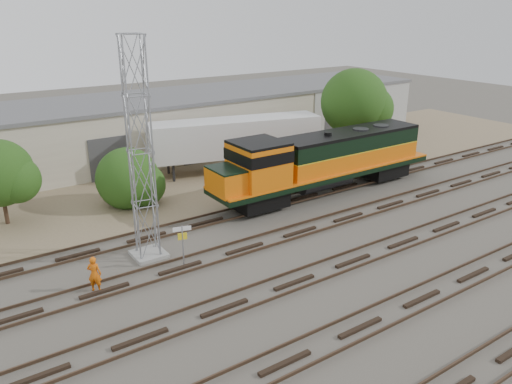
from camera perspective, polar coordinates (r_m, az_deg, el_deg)
ground at (r=29.40m, az=6.90°, el=-5.68°), size 140.00×140.00×0.00m
dirt_strip at (r=41.02m, az=-6.88°, el=1.92°), size 80.00×16.00×0.02m
tracks at (r=27.44m, az=11.02°, el=-7.72°), size 80.00×20.40×0.28m
warehouse at (r=47.35m, az=-11.49°, el=7.44°), size 58.40×10.40×5.30m
locomotive at (r=36.22m, az=7.69°, el=3.60°), size 18.55×3.25×4.46m
signal_tower at (r=26.20m, az=-13.03°, el=4.00°), size 1.72×1.72×11.67m
sign_post at (r=26.11m, az=-8.40°, el=-5.27°), size 0.93×0.29×2.32m
worker at (r=25.24m, az=-17.99°, el=-8.89°), size 0.79×0.74×1.81m
semi_trailer at (r=41.39m, az=-1.94°, el=6.16°), size 14.46×6.16×4.37m
dumpster_blue at (r=55.79m, az=14.23°, el=7.11°), size 1.86×1.78×1.50m
dumpster_red at (r=56.89m, az=12.38°, el=7.46°), size 1.73×1.65×1.40m
tree_west at (r=34.09m, az=-26.93°, el=1.76°), size 4.37×4.16×5.44m
tree_mid at (r=35.06m, az=-14.02°, el=1.32°), size 4.50×4.29×4.29m
tree_east at (r=45.86m, az=11.59°, el=9.84°), size 6.19×5.89×7.96m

